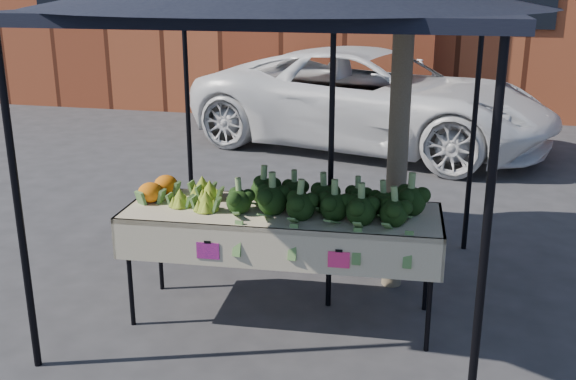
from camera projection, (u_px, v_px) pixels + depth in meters
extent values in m
plane|color=#2B2B2E|center=(263.00, 314.00, 5.30)|extent=(90.00, 90.00, 0.00)
cube|color=beige|center=(282.00, 265.00, 5.13)|extent=(2.45, 0.96, 0.90)
cube|color=#F22D8C|center=(206.00, 249.00, 4.79)|extent=(0.17, 0.01, 0.12)
cube|color=#F12D70|center=(334.00, 261.00, 4.57)|extent=(0.17, 0.01, 0.12)
ellipsoid|color=black|center=(325.00, 195.00, 4.91)|extent=(1.48, 0.58, 0.27)
ellipsoid|color=#9FAF27|center=(200.00, 189.00, 5.15)|extent=(0.44, 0.58, 0.21)
ellipsoid|color=orange|center=(158.00, 186.00, 5.27)|extent=(0.24, 0.44, 0.19)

